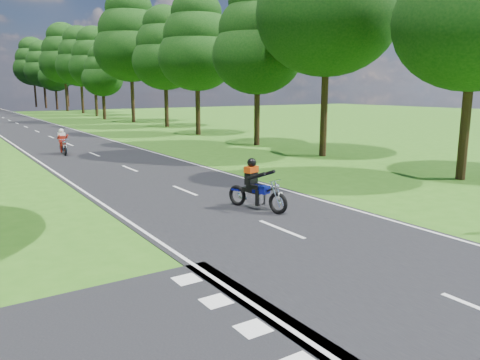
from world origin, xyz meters
TOP-DOWN VIEW (x-y plane):
  - ground at (0.00, 0.00)m, footprint 160.00×160.00m
  - main_road at (0.00, 50.00)m, footprint 7.00×140.00m
  - road_markings at (-0.14, 48.13)m, footprint 7.40×140.00m
  - treeline at (1.43, 60.06)m, footprint 40.00×115.35m
  - rider_near_blue at (0.68, 4.15)m, footprint 1.22×2.12m
  - rider_far_red at (-1.53, 21.06)m, footprint 0.75×1.87m

SIDE VIEW (x-z plane):
  - ground at x=0.00m, z-range 0.00..0.00m
  - main_road at x=0.00m, z-range 0.00..0.02m
  - road_markings at x=-0.14m, z-range 0.02..0.03m
  - rider_far_red at x=-1.53m, z-range 0.02..1.54m
  - rider_near_blue at x=0.68m, z-range 0.02..1.70m
  - treeline at x=1.43m, z-range 0.86..15.65m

